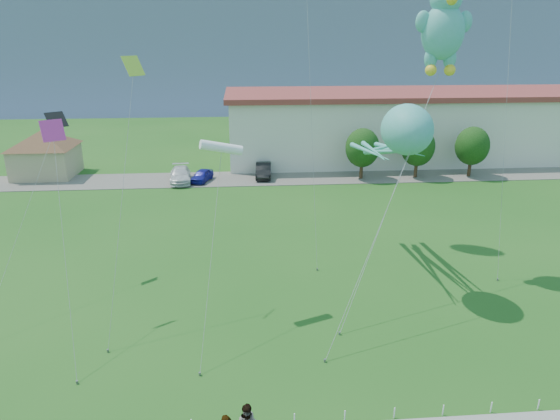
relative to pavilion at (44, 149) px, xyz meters
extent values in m
plane|color=#1F5317|center=(24.00, -38.00, -3.02)|extent=(160.00, 160.00, 0.00)
cube|color=#59544C|center=(24.00, -3.00, -2.99)|extent=(70.00, 6.00, 0.06)
cube|color=slate|center=(24.00, 82.00, 9.48)|extent=(160.00, 50.00, 25.00)
cube|color=tan|center=(0.00, 0.00, -1.42)|extent=(6.00, 6.00, 3.20)
pyramid|color=brown|center=(0.00, 0.00, 1.08)|extent=(9.20, 9.20, 1.80)
cube|color=beige|center=(50.00, 6.00, 0.78)|extent=(60.00, 14.00, 7.60)
cube|color=maroon|center=(50.00, 6.00, 4.88)|extent=(61.00, 15.00, 0.60)
cylinder|color=white|center=(23.00, -39.30, -2.77)|extent=(0.05, 0.05, 0.50)
cylinder|color=white|center=(25.00, -39.30, -2.77)|extent=(0.05, 0.05, 0.50)
cylinder|color=white|center=(27.00, -39.30, -2.77)|extent=(0.05, 0.05, 0.50)
cylinder|color=white|center=(29.00, -39.30, -2.77)|extent=(0.05, 0.05, 0.50)
cylinder|color=white|center=(31.00, -39.30, -2.77)|extent=(0.05, 0.05, 0.50)
cylinder|color=white|center=(33.00, -39.30, -2.77)|extent=(0.05, 0.05, 0.50)
cylinder|color=#3F2B19|center=(34.00, -4.00, -1.92)|extent=(0.36, 0.36, 2.20)
ellipsoid|color=#14380F|center=(34.00, -4.00, 0.38)|extent=(3.60, 3.60, 4.14)
cylinder|color=#3F2B19|center=(40.00, -4.00, -1.92)|extent=(0.36, 0.36, 2.20)
ellipsoid|color=#14380F|center=(40.00, -4.00, 0.38)|extent=(3.60, 3.60, 4.14)
cylinder|color=#3F2B19|center=(46.00, -4.00, -1.92)|extent=(0.36, 0.36, 2.20)
ellipsoid|color=#14380F|center=(46.00, -4.00, 0.38)|extent=(3.60, 3.60, 4.14)
imported|color=silver|center=(14.81, -3.79, -2.22)|extent=(2.53, 5.29, 1.49)
imported|color=navy|center=(17.05, -3.81, -2.34)|extent=(2.56, 3.94, 1.25)
imported|color=black|center=(23.57, -2.68, -2.20)|extent=(1.90, 4.72, 1.52)
ellipsoid|color=teal|center=(30.12, -28.88, 6.68)|extent=(2.73, 3.55, 2.73)
sphere|color=white|center=(29.63, -29.95, 6.98)|extent=(0.43, 0.43, 0.43)
sphere|color=white|center=(30.61, -29.95, 6.98)|extent=(0.43, 0.43, 0.43)
cylinder|color=slate|center=(24.84, -35.48, -2.94)|extent=(0.10, 0.10, 0.16)
cylinder|color=gray|center=(27.48, -32.68, 1.51)|extent=(5.31, 5.63, 8.76)
ellipsoid|color=teal|center=(32.95, -25.42, 11.65)|extent=(2.47, 2.10, 3.09)
ellipsoid|color=teal|center=(31.71, -25.42, 12.22)|extent=(0.86, 0.61, 1.20)
ellipsoid|color=teal|center=(34.18, -25.42, 12.22)|extent=(0.86, 0.61, 1.20)
ellipsoid|color=teal|center=(32.38, -25.42, 10.23)|extent=(0.76, 0.67, 1.24)
ellipsoid|color=teal|center=(33.52, -25.42, 10.23)|extent=(0.76, 0.67, 1.24)
sphere|color=yellow|center=(32.38, -25.61, 9.56)|extent=(0.67, 0.67, 0.67)
sphere|color=yellow|center=(33.52, -25.61, 9.56)|extent=(0.67, 0.67, 0.67)
cylinder|color=slate|center=(25.96, -33.29, -2.94)|extent=(0.10, 0.10, 0.16)
cylinder|color=gray|center=(29.46, -29.35, 3.26)|extent=(7.01, 7.90, 12.25)
cylinder|color=slate|center=(25.95, -25.82, -2.94)|extent=(0.10, 0.10, 0.16)
cylinder|color=gray|center=(25.79, -21.85, 8.79)|extent=(0.34, 7.98, 23.31)
cube|color=black|center=(10.26, -24.17, 6.74)|extent=(1.29, 1.29, 0.86)
cylinder|color=gray|center=(9.19, -28.61, 1.84)|extent=(2.17, 8.91, 9.42)
cylinder|color=slate|center=(36.98, -28.16, -2.94)|extent=(0.10, 0.10, 0.16)
cylinder|color=gray|center=(37.38, -25.60, 6.84)|extent=(0.82, 5.15, 19.42)
cube|color=#B6E034|center=(15.79, -27.88, 9.99)|extent=(1.29, 1.29, 0.86)
cylinder|color=slate|center=(14.52, -33.87, -2.94)|extent=(0.10, 0.10, 0.16)
cylinder|color=gray|center=(15.15, -30.88, 3.46)|extent=(1.29, 6.01, 12.66)
cylinder|color=white|center=(20.19, -29.66, 6.03)|extent=(0.50, 2.25, 0.87)
cylinder|color=slate|center=(19.08, -36.00, -2.94)|extent=(0.10, 0.10, 0.16)
cylinder|color=gray|center=(19.63, -32.83, 1.49)|extent=(1.14, 6.36, 8.71)
cube|color=#E6339A|center=(11.79, -29.22, 6.95)|extent=(1.29, 1.29, 0.86)
cylinder|color=slate|center=(13.74, -36.14, -2.94)|extent=(0.10, 0.10, 0.16)
cylinder|color=gray|center=(12.76, -32.68, 1.94)|extent=(1.99, 6.94, 9.63)
camera|label=1|loc=(21.17, -54.98, 11.34)|focal=32.00mm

